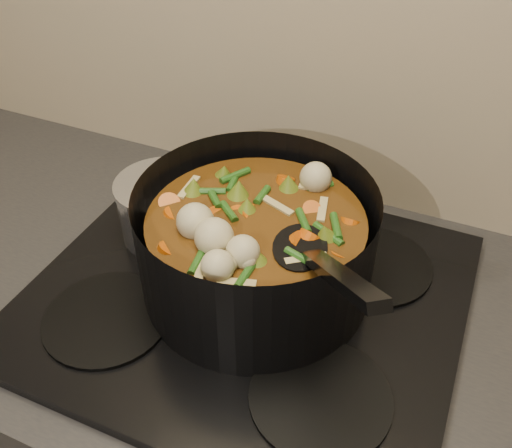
% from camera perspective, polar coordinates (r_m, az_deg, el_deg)
% --- Properties ---
extents(stovetop, '(0.62, 0.54, 0.03)m').
position_cam_1_polar(stovetop, '(0.86, -0.92, -7.14)').
color(stovetop, black).
rests_on(stovetop, counter).
extents(stockpot, '(0.44, 0.44, 0.25)m').
position_cam_1_polar(stockpot, '(0.81, 0.02, -2.21)').
color(stockpot, black).
rests_on(stockpot, stovetop).
extents(saucepan, '(0.15, 0.15, 0.12)m').
position_cam_1_polar(saucepan, '(0.94, -9.14, 1.57)').
color(saucepan, silver).
rests_on(saucepan, stovetop).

